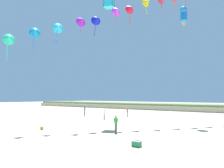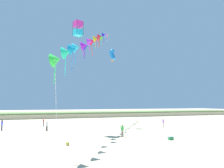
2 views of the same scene
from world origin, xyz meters
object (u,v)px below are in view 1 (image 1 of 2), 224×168
object	(u,v)px
person_far_left	(127,111)
person_far_right	(116,123)
person_mid_center	(104,114)
beach_cooler	(137,144)
beach_ball	(42,128)
large_kite_mid_trail	(184,15)
person_near_left	(85,111)

from	to	relation	value
person_far_left	person_far_right	bearing A→B (deg)	-57.31
person_mid_center	beach_cooler	size ratio (longest dim) A/B	2.62
person_far_right	beach_cooler	world-z (taller)	person_far_right
beach_ball	person_mid_center	bearing A→B (deg)	99.56
person_mid_center	beach_ball	distance (m)	11.86
person_far_right	large_kite_mid_trail	bearing A→B (deg)	78.48
large_kite_mid_trail	beach_ball	world-z (taller)	large_kite_mid_trail
person_far_right	person_far_left	bearing A→B (deg)	122.69
person_near_left	beach_cooler	bearing A→B (deg)	-35.94
person_far_right	large_kite_mid_trail	size ratio (longest dim) A/B	0.65
person_mid_center	person_near_left	bearing A→B (deg)	159.13
person_far_left	person_far_right	world-z (taller)	person_far_right
person_near_left	large_kite_mid_trail	bearing A→B (deg)	-2.00
person_near_left	person_mid_center	world-z (taller)	person_near_left
beach_cooler	person_mid_center	bearing A→B (deg)	138.29
person_far_left	beach_cooler	distance (m)	23.63
person_near_left	beach_cooler	xyz separation A→B (m)	(20.48, -14.85, -0.76)
person_far_right	large_kite_mid_trail	xyz separation A→B (m)	(2.16, 10.60, 12.34)
person_near_left	beach_ball	size ratio (longest dim) A/B	4.63
person_mid_center	person_far_left	xyz separation A→B (m)	(-0.58, 6.44, -0.01)
person_mid_center	person_far_left	distance (m)	6.47
person_far_left	beach_ball	world-z (taller)	person_far_left
person_near_left	beach_ball	distance (m)	16.66
person_far_left	beach_ball	distance (m)	18.31
beach_ball	large_kite_mid_trail	bearing A→B (deg)	55.57
person_far_right	beach_cooler	distance (m)	5.96
person_near_left	person_far_left	bearing A→B (deg)	32.55
person_mid_center	person_far_right	xyz separation A→B (m)	(9.12, -8.68, 0.06)
person_near_left	person_mid_center	xyz separation A→B (m)	(6.68, -2.55, -0.10)
beach_cooler	beach_ball	world-z (taller)	beach_cooler
person_near_left	person_far_right	distance (m)	19.39
beach_ball	person_near_left	bearing A→B (deg)	121.31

